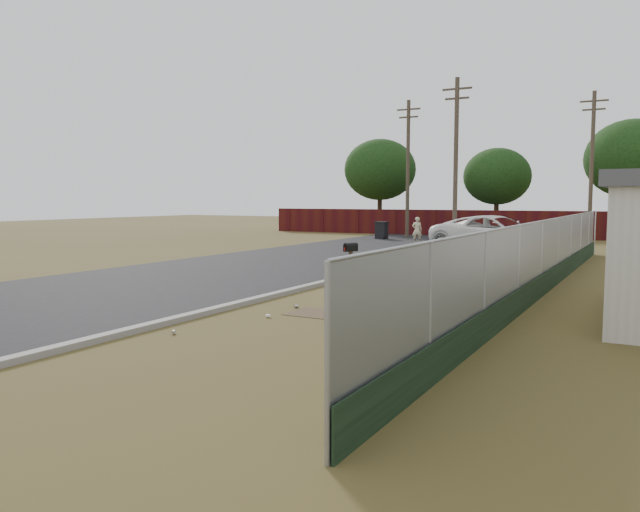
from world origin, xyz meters
The scene contains 12 objects.
ground centered at (0.00, 0.00, 0.00)m, with size 120.00×120.00×0.00m, color brown.
street centered at (-6.76, 8.05, 0.02)m, with size 15.10×60.00×0.12m.
chainlink_fence centered at (3.12, 1.03, 0.80)m, with size 0.10×27.06×2.02m.
privacy_fence centered at (-6.00, 25.00, 0.90)m, with size 30.00×0.12×1.80m, color #40110D.
utility_poles centered at (-3.67, 20.67, 4.69)m, with size 12.60×8.24×9.00m.
horizon_trees centered at (0.84, 23.56, 4.63)m, with size 33.32×31.94×7.78m.
fire_hydrant centered at (1.68, -7.85, 0.38)m, with size 0.40×0.40×0.81m.
mailbox centered at (-2.60, 0.24, 0.96)m, with size 0.33×0.53×1.22m.
pickup_truck centered at (-1.08, 13.21, 0.89)m, with size 2.94×6.38×1.77m, color white.
pedestrian centered at (-6.39, 16.73, 0.77)m, with size 0.56×0.37×1.54m, color beige.
trash_bin centered at (-9.83, 19.63, 0.58)m, with size 0.73×0.81×1.13m.
scattered_litter centered at (-0.43, -2.99, 0.04)m, with size 3.17×11.71×0.07m.
Camera 1 is at (5.84, -17.15, 2.59)m, focal length 35.00 mm.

